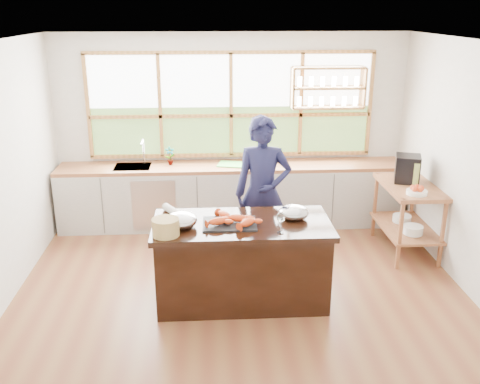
{
  "coord_description": "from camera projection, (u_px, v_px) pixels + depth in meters",
  "views": [
    {
      "loc": [
        -0.33,
        -5.32,
        3.02
      ],
      "look_at": [
        0.0,
        0.15,
        1.11
      ],
      "focal_mm": 40.0,
      "sensor_mm": 36.0,
      "label": 1
    }
  ],
  "objects": [
    {
      "name": "ground_plane",
      "position": [
        241.0,
        289.0,
        6.03
      ],
      "size": [
        5.0,
        5.0,
        0.0
      ],
      "primitive_type": "plane",
      "color": "brown"
    },
    {
      "name": "room_shell",
      "position": [
        240.0,
        127.0,
        5.94
      ],
      "size": [
        5.02,
        4.52,
        2.71
      ],
      "color": "silver",
      "rests_on": "ground_plane"
    },
    {
      "name": "back_counter",
      "position": [
        231.0,
        195.0,
        7.71
      ],
      "size": [
        4.9,
        0.63,
        0.9
      ],
      "color": "beige",
      "rests_on": "ground_plane"
    },
    {
      "name": "right_shelf_unit",
      "position": [
        408.0,
        207.0,
        6.79
      ],
      "size": [
        0.62,
        1.1,
        0.9
      ],
      "color": "#A5633C",
      "rests_on": "ground_plane"
    },
    {
      "name": "island",
      "position": [
        242.0,
        261.0,
        5.69
      ],
      "size": [
        1.85,
        0.9,
        0.9
      ],
      "color": "black",
      "rests_on": "ground_plane"
    },
    {
      "name": "cook",
      "position": [
        263.0,
        193.0,
        6.35
      ],
      "size": [
        0.71,
        0.5,
        1.84
      ],
      "primitive_type": "imported",
      "rotation": [
        0.0,
        0.0,
        -0.09
      ],
      "color": "#161637",
      "rests_on": "ground_plane"
    },
    {
      "name": "potted_plant",
      "position": [
        170.0,
        156.0,
        7.52
      ],
      "size": [
        0.16,
        0.13,
        0.26
      ],
      "primitive_type": "imported",
      "rotation": [
        0.0,
        0.0,
        0.33
      ],
      "color": "slate",
      "rests_on": "back_counter"
    },
    {
      "name": "cutting_board",
      "position": [
        233.0,
        164.0,
        7.56
      ],
      "size": [
        0.46,
        0.38,
        0.01
      ],
      "primitive_type": "cube",
      "rotation": [
        0.0,
        0.0,
        -0.23
      ],
      "color": "#57D14D",
      "rests_on": "back_counter"
    },
    {
      "name": "espresso_machine",
      "position": [
        407.0,
        169.0,
        6.79
      ],
      "size": [
        0.39,
        0.4,
        0.34
      ],
      "primitive_type": "cube",
      "rotation": [
        0.0,
        0.0,
        -0.32
      ],
      "color": "black",
      "rests_on": "right_shelf_unit"
    },
    {
      "name": "wine_bottle",
      "position": [
        416.0,
        175.0,
        6.63
      ],
      "size": [
        0.07,
        0.07,
        0.29
      ],
      "primitive_type": "cylinder",
      "rotation": [
        0.0,
        0.0,
        0.03
      ],
      "color": "#9BAB4F",
      "rests_on": "right_shelf_unit"
    },
    {
      "name": "fruit_bowl",
      "position": [
        417.0,
        191.0,
        6.36
      ],
      "size": [
        0.25,
        0.25,
        0.11
      ],
      "color": "white",
      "rests_on": "right_shelf_unit"
    },
    {
      "name": "slate_board",
      "position": [
        230.0,
        224.0,
        5.49
      ],
      "size": [
        0.56,
        0.41,
        0.02
      ],
      "primitive_type": "cube",
      "rotation": [
        0.0,
        0.0,
        -0.02
      ],
      "color": "black",
      "rests_on": "island"
    },
    {
      "name": "lobster_pile",
      "position": [
        232.0,
        219.0,
        5.47
      ],
      "size": [
        0.52,
        0.44,
        0.08
      ],
      "color": "#E54508",
      "rests_on": "slate_board"
    },
    {
      "name": "mixing_bowl_left",
      "position": [
        181.0,
        220.0,
        5.41
      ],
      "size": [
        0.33,
        0.33,
        0.16
      ],
      "primitive_type": "ellipsoid",
      "color": "#B3B5BA",
      "rests_on": "island"
    },
    {
      "name": "mixing_bowl_right",
      "position": [
        294.0,
        213.0,
        5.63
      ],
      "size": [
        0.32,
        0.32,
        0.15
      ],
      "primitive_type": "ellipsoid",
      "color": "#B3B5BA",
      "rests_on": "island"
    },
    {
      "name": "wine_glass",
      "position": [
        281.0,
        218.0,
        5.23
      ],
      "size": [
        0.08,
        0.08,
        0.22
      ],
      "color": "silver",
      "rests_on": "island"
    },
    {
      "name": "wicker_basket",
      "position": [
        166.0,
        227.0,
        5.21
      ],
      "size": [
        0.27,
        0.27,
        0.17
      ],
      "primitive_type": "cylinder",
      "color": "tan",
      "rests_on": "island"
    },
    {
      "name": "parchment_roll",
      "position": [
        172.0,
        210.0,
        5.76
      ],
      "size": [
        0.22,
        0.3,
        0.08
      ],
      "primitive_type": "cylinder",
      "rotation": [
        1.57,
        0.0,
        0.54
      ],
      "color": "silver",
      "rests_on": "island"
    }
  ]
}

